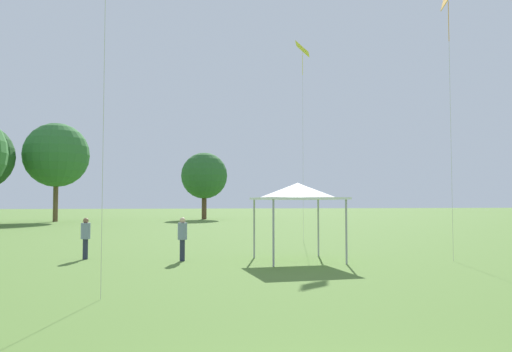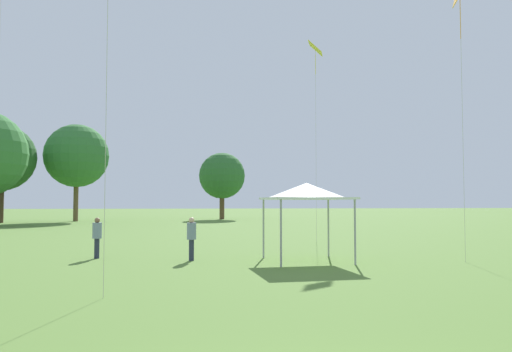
% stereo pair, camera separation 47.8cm
% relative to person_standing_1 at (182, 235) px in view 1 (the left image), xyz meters
% --- Properties ---
extents(person_standing_1, '(0.43, 0.43, 1.60)m').
position_rel_person_standing_1_xyz_m(person_standing_1, '(0.00, 0.00, 0.00)').
color(person_standing_1, '#282D42').
rests_on(person_standing_1, ground).
extents(person_standing_2, '(0.49, 0.49, 1.57)m').
position_rel_person_standing_1_xyz_m(person_standing_2, '(-3.62, 1.21, -0.02)').
color(person_standing_2, '#282D42').
rests_on(person_standing_2, ground).
extents(canopy_tent, '(3.18, 3.18, 2.88)m').
position_rel_person_standing_1_xyz_m(canopy_tent, '(4.22, -0.70, 1.61)').
color(canopy_tent, white).
rests_on(canopy_tent, ground).
extents(kite_4, '(1.03, 1.19, 11.15)m').
position_rel_person_standing_1_xyz_m(kite_4, '(6.87, 8.16, 9.51)').
color(kite_4, yellow).
rests_on(kite_4, ground).
extents(distant_tree_1, '(6.98, 6.98, 10.75)m').
position_rel_person_standing_1_xyz_m(distant_tree_1, '(-12.58, 38.45, 6.29)').
color(distant_tree_1, brown).
rests_on(distant_tree_1, ground).
extents(distant_tree_3, '(5.69, 5.69, 8.23)m').
position_rel_person_standing_1_xyz_m(distant_tree_3, '(3.85, 42.95, 4.41)').
color(distant_tree_3, brown).
rests_on(distant_tree_3, ground).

